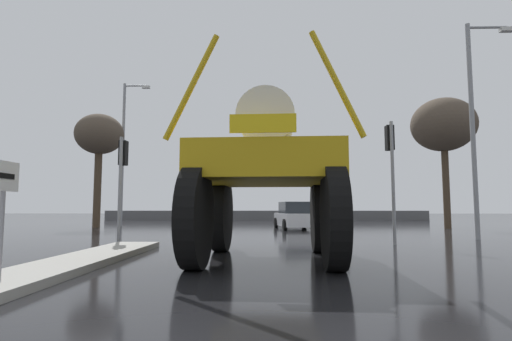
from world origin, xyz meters
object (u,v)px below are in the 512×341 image
streetlight_near_right (475,118)px  bare_tree_left (99,136)px  lane_arrow_sign (3,198)px  traffic_signal_near_right (391,155)px  sedan_ahead (295,216)px  traffic_signal_near_left (122,166)px  streetlight_far_left (125,147)px  bare_tree_right (443,126)px  traffic_signal_far_left (346,188)px  oversize_sprayer (267,175)px

streetlight_near_right → bare_tree_left: streetlight_near_right is taller
lane_arrow_sign → traffic_signal_near_right: 11.15m
sedan_ahead → traffic_signal_near_right: bearing=-173.3°
traffic_signal_near_left → traffic_signal_near_right: (9.04, -0.01, 0.35)m
streetlight_near_right → traffic_signal_near_right: bearing=-151.5°
streetlight_far_left → streetlight_near_right: bearing=-30.0°
bare_tree_left → bare_tree_right: bearing=-2.1°
traffic_signal_near_right → bare_tree_right: (6.23, 9.99, 3.02)m
streetlight_far_left → lane_arrow_sign: bearing=-74.7°
sedan_ahead → streetlight_far_left: bearing=66.6°
bare_tree_left → traffic_signal_far_left: bearing=21.3°
oversize_sprayer → streetlight_near_right: size_ratio=0.65×
traffic_signal_near_right → bare_tree_right: size_ratio=0.53×
oversize_sprayer → bare_tree_left: (-10.33, 14.61, 3.61)m
oversize_sprayer → traffic_signal_far_left: 21.85m
oversize_sprayer → sedan_ahead: (1.59, 13.18, -1.26)m
sedan_ahead → bare_tree_left: 12.96m
oversize_sprayer → streetlight_far_left: 18.81m
bare_tree_right → lane_arrow_sign: bearing=-128.9°
traffic_signal_near_right → traffic_signal_far_left: traffic_signal_near_right is taller
traffic_signal_near_right → sedan_ahead: bearing=105.2°
oversize_sprayer → traffic_signal_far_left: oversize_sprayer is taller
sedan_ahead → bare_tree_right: (8.77, 0.67, 5.27)m
sedan_ahead → traffic_signal_near_left: size_ratio=1.20×
lane_arrow_sign → sedan_ahead: (5.44, 16.95, -0.63)m
sedan_ahead → streetlight_far_left: streetlight_far_left is taller
streetlight_near_right → sedan_ahead: bearing=132.4°
streetlight_far_left → bare_tree_left: streetlight_far_left is taller
sedan_ahead → bare_tree_left: bare_tree_left is taller
lane_arrow_sign → traffic_signal_far_left: size_ratio=0.47×
sedan_ahead → streetlight_near_right: streetlight_near_right is taller
lane_arrow_sign → traffic_signal_near_left: size_ratio=0.49×
sedan_ahead → bare_tree_right: size_ratio=0.57×
traffic_signal_far_left → streetlight_far_left: (-15.30, -4.93, 2.42)m
lane_arrow_sign → oversize_sprayer: (3.85, 3.76, 0.63)m
traffic_signal_near_right → bare_tree_right: bare_tree_right is taller
traffic_signal_near_right → traffic_signal_far_left: 17.24m
sedan_ahead → traffic_signal_near_left: 11.51m
lane_arrow_sign → traffic_signal_far_left: traffic_signal_far_left is taller
streetlight_far_left → bare_tree_left: bearing=-126.3°
lane_arrow_sign → streetlight_near_right: (11.97, 9.79, 3.34)m
sedan_ahead → traffic_signal_near_right: (2.54, -9.32, 2.25)m
bare_tree_right → streetlight_near_right: bearing=-106.0°
traffic_signal_near_right → streetlight_near_right: bearing=28.5°
traffic_signal_near_right → bare_tree_left: size_ratio=0.58×
oversize_sprayer → bare_tree_left: size_ratio=0.79×
lane_arrow_sign → traffic_signal_near_right: size_ratio=0.43×
streetlight_near_right → bare_tree_left: 20.37m
traffic_signal_near_left → bare_tree_left: bare_tree_left is taller
lane_arrow_sign → bare_tree_left: (-6.48, 18.37, 4.23)m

